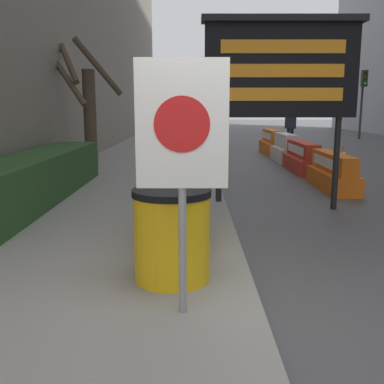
% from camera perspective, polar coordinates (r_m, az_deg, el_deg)
% --- Properties ---
extents(ground_plane, '(120.00, 120.00, 0.00)m').
position_cam_1_polar(ground_plane, '(3.64, 9.41, -17.16)').
color(ground_plane, '#474749').
extents(sidewalk_left, '(3.80, 56.00, 0.13)m').
position_cam_1_polar(sidewalk_left, '(3.81, -21.26, -15.34)').
color(sidewalk_left, gray).
rests_on(sidewalk_left, ground_plane).
extents(hedge_strip, '(0.90, 5.51, 0.78)m').
position_cam_1_polar(hedge_strip, '(8.13, -18.86, 1.86)').
color(hedge_strip, '#284C23').
rests_on(hedge_strip, sidewalk_left).
extents(bare_tree, '(1.82, 1.16, 3.17)m').
position_cam_1_polar(bare_tree, '(11.64, -13.08, 10.51)').
color(bare_tree, '#4C3D2D').
rests_on(bare_tree, sidewalk_left).
extents(barrel_drum_foreground, '(0.71, 0.71, 0.84)m').
position_cam_1_polar(barrel_drum_foreground, '(4.09, -2.47, -5.42)').
color(barrel_drum_foreground, yellow).
rests_on(barrel_drum_foreground, sidewalk_left).
extents(barrel_drum_middle, '(0.71, 0.71, 0.84)m').
position_cam_1_polar(barrel_drum_middle, '(4.93, -1.69, -2.62)').
color(barrel_drum_middle, yellow).
rests_on(barrel_drum_middle, sidewalk_left).
extents(barrel_drum_back, '(0.71, 0.71, 0.84)m').
position_cam_1_polar(barrel_drum_back, '(5.78, -0.95, -0.63)').
color(barrel_drum_back, yellow).
rests_on(barrel_drum_back, sidewalk_left).
extents(warning_sign, '(0.67, 0.08, 1.90)m').
position_cam_1_polar(warning_sign, '(3.25, -1.18, 6.46)').
color(warning_sign, gray).
rests_on(warning_sign, sidewalk_left).
extents(message_board, '(2.56, 0.36, 3.09)m').
position_cam_1_polar(message_board, '(7.57, 11.32, 14.98)').
color(message_board, black).
rests_on(message_board, ground_plane).
extents(jersey_barrier_orange_far, '(0.56, 2.09, 0.76)m').
position_cam_1_polar(jersey_barrier_orange_far, '(9.83, 17.54, 2.26)').
color(jersey_barrier_orange_far, orange).
rests_on(jersey_barrier_orange_far, ground_plane).
extents(jersey_barrier_red_striped, '(0.63, 2.15, 0.79)m').
position_cam_1_polar(jersey_barrier_red_striped, '(12.35, 13.93, 4.14)').
color(jersey_barrier_red_striped, red).
rests_on(jersey_barrier_red_striped, ground_plane).
extents(jersey_barrier_white, '(0.62, 1.83, 0.88)m').
position_cam_1_polar(jersey_barrier_white, '(14.53, 11.85, 5.32)').
color(jersey_barrier_white, silver).
rests_on(jersey_barrier_white, ground_plane).
extents(jersey_barrier_orange_near, '(0.64, 2.15, 0.88)m').
position_cam_1_polar(jersey_barrier_orange_near, '(16.86, 10.21, 6.11)').
color(jersey_barrier_orange_near, orange).
rests_on(jersey_barrier_orange_near, ground_plane).
extents(traffic_cone_near, '(0.37, 0.37, 0.66)m').
position_cam_1_polar(traffic_cone_near, '(13.58, 18.68, 4.35)').
color(traffic_cone_near, black).
rests_on(traffic_cone_near, ground_plane).
extents(traffic_light_near_curb, '(0.28, 0.45, 3.85)m').
position_cam_1_polar(traffic_light_near_curb, '(22.42, 3.16, 13.51)').
color(traffic_light_near_curb, '#2D2D30').
rests_on(traffic_light_near_curb, ground_plane).
extents(traffic_light_far_side, '(0.28, 0.45, 3.60)m').
position_cam_1_polar(traffic_light_far_side, '(25.95, 21.01, 12.07)').
color(traffic_light_far_side, '#2D2D30').
rests_on(traffic_light_far_side, ground_plane).
extents(pedestrian_worker, '(0.50, 0.40, 1.67)m').
position_cam_1_polar(pedestrian_worker, '(19.59, 12.50, 8.39)').
color(pedestrian_worker, '#23283D').
rests_on(pedestrian_worker, ground_plane).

